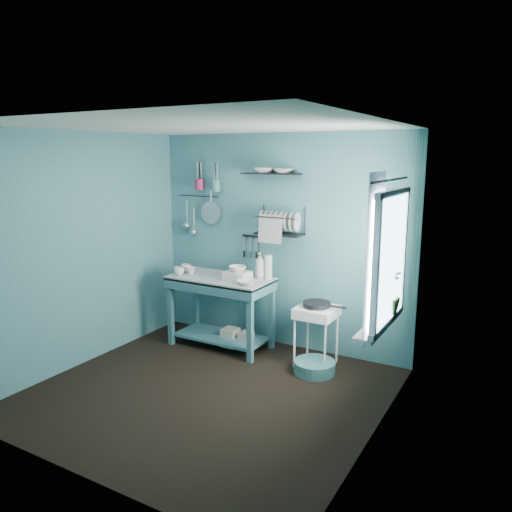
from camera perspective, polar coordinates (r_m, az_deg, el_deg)
The scene contains 36 objects.
floor at distance 5.01m, azimuth -5.51°, elevation -15.24°, with size 3.20×3.20×0.00m, color black.
ceiling at distance 4.49m, azimuth -6.14°, elevation 14.61°, with size 3.20×3.20×0.00m, color silver.
wall_back at distance 5.85m, azimuth 2.73°, elevation 1.63°, with size 3.20×3.20×0.00m, color #3C727B.
wall_front at distance 3.52m, azimuth -20.16°, elevation -5.74°, with size 3.20×3.20×0.00m, color #3C727B.
wall_left at distance 5.66m, azimuth -19.14°, elevation 0.66°, with size 3.00×3.00×0.00m, color #3C727B.
wall_right at distance 3.91m, azimuth 13.73°, elevation -3.67°, with size 3.00×3.00×0.00m, color #3C727B.
work_counter at distance 5.95m, azimuth -4.06°, elevation -6.39°, with size 1.20×0.60×0.85m, color #32616A.
mug_left at distance 5.98m, azimuth -8.81°, elevation -1.71°, with size 0.12×0.12×0.10m, color silver.
mug_mid at distance 6.00m, azimuth -7.46°, elevation -1.65°, with size 0.10×0.10×0.09m, color silver.
mug_right at distance 6.11m, azimuth -8.02°, elevation -1.39°, with size 0.12×0.12×0.10m, color silver.
wash_tub at distance 5.68m, azimuth -2.14°, elevation -2.26°, with size 0.28×0.22×0.10m, color beige.
tub_bowl at distance 5.66m, azimuth -2.14°, elevation -1.47°, with size 0.20×0.20×0.06m, color silver.
soap_bottle at distance 5.76m, azimuth 0.45°, elevation -1.05°, with size 0.12×0.12×0.30m, color beige.
water_bottle at distance 5.73m, azimuth 1.42°, elevation -1.21°, with size 0.09×0.09×0.28m, color silver.
counter_bowl at distance 5.47m, azimuth -1.07°, elevation -3.03°, with size 0.22×0.22×0.05m, color silver.
hotplate_stand at distance 5.50m, azimuth 6.87°, elevation -9.08°, with size 0.41×0.41×0.66m, color white.
frying_pan at distance 5.38m, azimuth 6.96°, elevation -5.43°, with size 0.30×0.30×0.04m, color black.
knife_strip at distance 5.98m, azimuth -0.27°, elevation 2.23°, with size 0.32×0.02×0.03m, color black.
dish_rack at distance 5.67m, azimuth 2.71°, elevation 4.04°, with size 0.55×0.24×0.32m, color black.
upper_shelf at distance 5.71m, azimuth 1.74°, elevation 9.38°, with size 0.70×0.18×0.01m, color black.
shelf_bowl_left at distance 5.75m, azimuth 1.03°, elevation 9.34°, with size 0.24×0.24×0.06m, color silver.
shelf_bowl_right at distance 5.64m, azimuth 3.19°, elevation 9.68°, with size 0.22×0.22×0.05m, color silver.
utensil_cup_magenta at distance 6.28m, azimuth -6.49°, elevation 8.14°, with size 0.11×0.11×0.13m, color #A61E54.
utensil_cup_teal at distance 6.13m, azimuth -4.60°, elevation 7.98°, with size 0.11×0.11×0.13m, color teal.
colander at distance 6.25m, azimuth -5.19°, elevation 4.96°, with size 0.28×0.28×0.03m, color #AAADB2.
ladle_outer at distance 6.48m, azimuth -7.90°, elevation 5.01°, with size 0.01×0.01×0.30m, color #AAADB2.
ladle_inner at distance 6.42m, azimuth -7.11°, elevation 4.25°, with size 0.01×0.01×0.30m, color #AAADB2.
hook_rail at distance 6.36m, azimuth -6.64°, elevation 6.82°, with size 0.01×0.01×0.60m, color black.
window_glass at distance 4.30m, azimuth 15.30°, elevation -0.32°, with size 1.10×1.10×0.00m, color white.
windowsill at distance 4.48m, azimuth 13.84°, elevation -7.63°, with size 0.16×0.95×0.04m, color white.
curtain at distance 4.02m, azimuth 13.36°, elevation -0.29°, with size 1.35×1.35×0.00m, color white.
curtain_rod at distance 4.23m, azimuth 15.17°, elevation 8.38°, with size 0.02×0.02×1.05m, color black.
potted_plant at distance 4.56m, azimuth 14.61°, elevation -4.07°, with size 0.25×0.25×0.45m, color #2F692A.
storage_tin_large at distance 6.05m, azimuth -2.95°, elevation -9.26°, with size 0.18×0.18×0.22m, color tan.
storage_tin_small at distance 5.97m, azimuth -1.15°, elevation -9.61°, with size 0.15×0.15×0.20m, color tan.
floor_basin at distance 5.40m, azimuth 6.70°, elevation -12.49°, with size 0.44×0.44×0.13m, color teal.
Camera 1 is at (2.61, -3.64, 2.25)m, focal length 35.00 mm.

